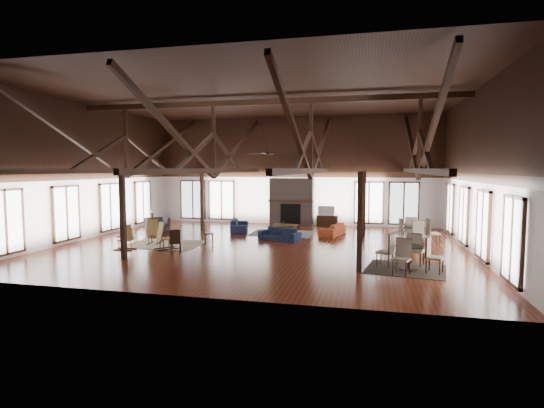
% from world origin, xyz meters
% --- Properties ---
extents(floor, '(16.00, 16.00, 0.00)m').
position_xyz_m(floor, '(0.00, 0.00, 0.00)').
color(floor, maroon).
rests_on(floor, ground).
extents(ceiling, '(16.00, 14.00, 0.02)m').
position_xyz_m(ceiling, '(0.00, 0.00, 6.00)').
color(ceiling, black).
rests_on(ceiling, wall_back).
extents(wall_back, '(16.00, 0.02, 6.00)m').
position_xyz_m(wall_back, '(0.00, 7.00, 3.00)').
color(wall_back, white).
rests_on(wall_back, floor).
extents(wall_front, '(16.00, 0.02, 6.00)m').
position_xyz_m(wall_front, '(0.00, -7.00, 3.00)').
color(wall_front, white).
rests_on(wall_front, floor).
extents(wall_left, '(0.02, 14.00, 6.00)m').
position_xyz_m(wall_left, '(-8.00, 0.00, 3.00)').
color(wall_left, white).
rests_on(wall_left, floor).
extents(wall_right, '(0.02, 14.00, 6.00)m').
position_xyz_m(wall_right, '(8.00, 0.00, 3.00)').
color(wall_right, white).
rests_on(wall_right, floor).
extents(roof_truss, '(15.60, 14.07, 3.14)m').
position_xyz_m(roof_truss, '(0.00, 0.00, 4.03)').
color(roof_truss, black).
rests_on(roof_truss, wall_back).
extents(post_grid, '(8.16, 7.16, 3.05)m').
position_xyz_m(post_grid, '(0.00, 0.00, 1.52)').
color(post_grid, black).
rests_on(post_grid, floor).
extents(fireplace, '(2.50, 0.69, 2.60)m').
position_xyz_m(fireplace, '(0.00, 6.67, 1.29)').
color(fireplace, '#715F56').
rests_on(fireplace, floor).
extents(ceiling_fan, '(1.60, 1.60, 0.75)m').
position_xyz_m(ceiling_fan, '(0.50, -1.00, 3.73)').
color(ceiling_fan, black).
rests_on(ceiling_fan, roof_truss).
extents(sofa_navy_front, '(1.96, 1.24, 0.54)m').
position_xyz_m(sofa_navy_front, '(0.42, 1.57, 0.27)').
color(sofa_navy_front, '#141C37').
rests_on(sofa_navy_front, floor).
extents(sofa_navy_left, '(2.16, 1.27, 0.59)m').
position_xyz_m(sofa_navy_left, '(-2.08, 3.65, 0.30)').
color(sofa_navy_left, '#16203F').
rests_on(sofa_navy_left, floor).
extents(sofa_orange, '(1.99, 1.16, 0.55)m').
position_xyz_m(sofa_orange, '(2.56, 3.54, 0.27)').
color(sofa_orange, '#AC4121').
rests_on(sofa_orange, floor).
extents(coffee_table, '(1.23, 0.70, 0.45)m').
position_xyz_m(coffee_table, '(0.29, 3.41, 0.39)').
color(coffee_table, brown).
rests_on(coffee_table, floor).
extents(vase, '(0.20, 0.20, 0.17)m').
position_xyz_m(vase, '(0.21, 3.45, 0.53)').
color(vase, '#B2B2B2').
rests_on(vase, coffee_table).
extents(armchair, '(1.42, 1.42, 0.69)m').
position_xyz_m(armchair, '(-6.04, 2.64, 0.35)').
color(armchair, '#2E2F31').
rests_on(armchair, floor).
extents(side_table_lamp, '(0.42, 0.42, 1.06)m').
position_xyz_m(side_table_lamp, '(-6.89, 3.68, 0.40)').
color(side_table_lamp, black).
rests_on(side_table_lamp, floor).
extents(rocking_chair_a, '(0.58, 0.88, 1.05)m').
position_xyz_m(rocking_chair_a, '(-4.49, -0.56, 0.49)').
color(rocking_chair_a, olive).
rests_on(rocking_chair_a, floor).
extents(rocking_chair_b, '(0.90, 0.92, 1.09)m').
position_xyz_m(rocking_chair_b, '(-3.48, -1.61, 0.51)').
color(rocking_chair_b, olive).
rests_on(rocking_chair_b, floor).
extents(rocking_chair_c, '(0.79, 0.47, 0.98)m').
position_xyz_m(rocking_chair_c, '(-4.84, -1.97, 0.46)').
color(rocking_chair_c, olive).
rests_on(rocking_chair_c, floor).
extents(side_chair_a, '(0.47, 0.47, 0.90)m').
position_xyz_m(side_chair_a, '(-2.41, 0.16, 0.52)').
color(side_chair_a, black).
rests_on(side_chair_a, floor).
extents(side_chair_b, '(0.50, 0.50, 0.93)m').
position_xyz_m(side_chair_b, '(-2.62, -2.34, 0.54)').
color(side_chair_b, black).
rests_on(side_chair_b, floor).
extents(cafe_table_near, '(2.06, 2.06, 1.06)m').
position_xyz_m(cafe_table_near, '(5.50, -2.88, 0.53)').
color(cafe_table_near, black).
rests_on(cafe_table_near, floor).
extents(cafe_table_far, '(2.07, 2.07, 1.06)m').
position_xyz_m(cafe_table_far, '(6.08, 1.77, 0.53)').
color(cafe_table_far, black).
rests_on(cafe_table_far, floor).
extents(cup_near, '(0.15, 0.15, 0.10)m').
position_xyz_m(cup_near, '(5.45, -2.81, 0.81)').
color(cup_near, '#B2B2B2').
rests_on(cup_near, cafe_table_near).
extents(cup_far, '(0.13, 0.13, 0.09)m').
position_xyz_m(cup_far, '(6.09, 1.84, 0.81)').
color(cup_far, '#B2B2B2').
rests_on(cup_far, cafe_table_far).
extents(tv_console, '(1.14, 0.43, 0.57)m').
position_xyz_m(tv_console, '(1.99, 6.75, 0.28)').
color(tv_console, black).
rests_on(tv_console, floor).
extents(television, '(0.92, 0.19, 0.53)m').
position_xyz_m(television, '(1.95, 6.75, 0.83)').
color(television, '#B2B2B2').
rests_on(television, tv_console).
extents(rug_tan, '(3.06, 2.44, 0.01)m').
position_xyz_m(rug_tan, '(-3.98, -0.58, 0.01)').
color(rug_tan, '#CAB48C').
rests_on(rug_tan, floor).
extents(rug_navy, '(2.97, 2.24, 0.01)m').
position_xyz_m(rug_navy, '(0.14, 3.43, 0.01)').
color(rug_navy, '#1A1C4A').
rests_on(rug_navy, floor).
extents(rug_dark, '(2.65, 2.47, 0.01)m').
position_xyz_m(rug_dark, '(5.41, -2.82, 0.01)').
color(rug_dark, black).
rests_on(rug_dark, floor).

